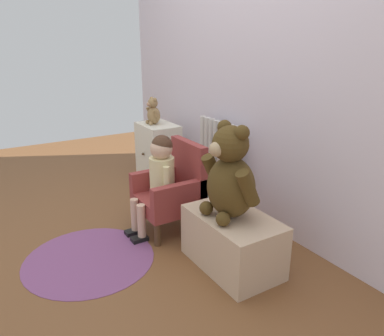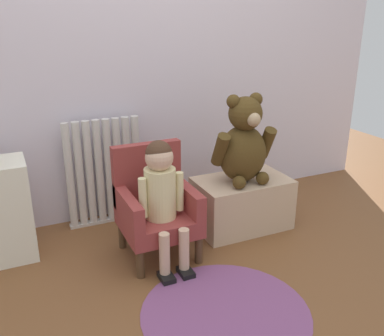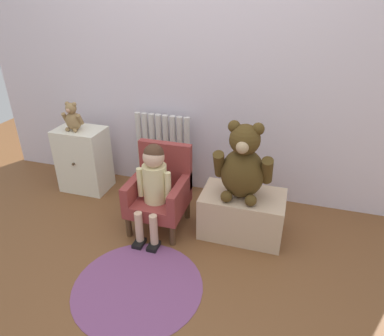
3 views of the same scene
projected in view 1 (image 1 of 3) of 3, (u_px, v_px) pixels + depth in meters
The scene contains 10 objects.
ground_plane at pixel (114, 252), 2.39m from camera, with size 6.00×6.00×0.00m, color brown.
back_wall at pixel (258, 53), 2.55m from camera, with size 3.80×0.05×2.40m, color silver.
radiator at pixel (218, 164), 2.98m from camera, with size 0.50×0.05×0.70m.
small_dresser at pixel (158, 154), 3.45m from camera, with size 0.41×0.31×0.57m.
child_armchair at pixel (173, 190), 2.62m from camera, with size 0.40×0.40×0.62m.
child_figure at pixel (159, 171), 2.52m from camera, with size 0.25×0.35×0.69m.
low_bench at pixel (232, 241), 2.20m from camera, with size 0.59×0.36×0.33m, color tan.
large_teddy_bear at pixel (230, 177), 2.08m from camera, with size 0.40×0.28×0.55m.
small_teddy_bear at pixel (153, 112), 3.33m from camera, with size 0.17×0.12×0.24m.
floor_rug at pixel (89, 258), 2.32m from camera, with size 0.79×0.79×0.01m, color #7F4776.
Camera 1 is at (2.04, -0.66, 1.29)m, focal length 35.00 mm.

